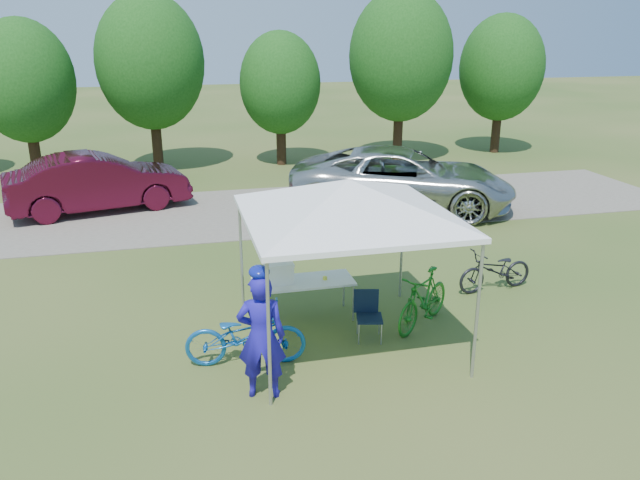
{
  "coord_description": "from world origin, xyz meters",
  "views": [
    {
      "loc": [
        -2.58,
        -8.8,
        4.89
      ],
      "look_at": [
        0.05,
        2.0,
        1.1
      ],
      "focal_mm": 35.0,
      "sensor_mm": 36.0,
      "label": 1
    }
  ],
  "objects_px": {
    "folding_table": "(303,283)",
    "bike_blue": "(245,335)",
    "folding_chair": "(368,311)",
    "bike_dark": "(496,270)",
    "cyclist": "(261,336)",
    "cooler": "(278,273)",
    "minivan": "(402,179)",
    "bike_green": "(423,299)",
    "sedan": "(98,182)"
  },
  "relations": [
    {
      "from": "cooler",
      "to": "bike_dark",
      "type": "distance_m",
      "value": 4.37
    },
    {
      "from": "bike_blue",
      "to": "bike_green",
      "type": "xyz_separation_m",
      "value": [
        3.11,
        0.56,
        0.02
      ]
    },
    {
      "from": "folding_chair",
      "to": "minivan",
      "type": "height_order",
      "value": "minivan"
    },
    {
      "from": "bike_blue",
      "to": "bike_dark",
      "type": "height_order",
      "value": "bike_blue"
    },
    {
      "from": "folding_table",
      "to": "cooler",
      "type": "relative_size",
      "value": 3.43
    },
    {
      "from": "cooler",
      "to": "bike_green",
      "type": "relative_size",
      "value": 0.31
    },
    {
      "from": "minivan",
      "to": "folding_chair",
      "type": "bearing_deg",
      "value": 177.7
    },
    {
      "from": "folding_table",
      "to": "cooler",
      "type": "bearing_deg",
      "value": 180.0
    },
    {
      "from": "folding_table",
      "to": "sedan",
      "type": "distance_m",
      "value": 9.03
    },
    {
      "from": "folding_chair",
      "to": "bike_green",
      "type": "bearing_deg",
      "value": 21.94
    },
    {
      "from": "cyclist",
      "to": "sedan",
      "type": "bearing_deg",
      "value": -61.52
    },
    {
      "from": "folding_table",
      "to": "minivan",
      "type": "height_order",
      "value": "minivan"
    },
    {
      "from": "cyclist",
      "to": "minivan",
      "type": "height_order",
      "value": "cyclist"
    },
    {
      "from": "bike_dark",
      "to": "minivan",
      "type": "bearing_deg",
      "value": 170.48
    },
    {
      "from": "bike_green",
      "to": "sedan",
      "type": "height_order",
      "value": "sedan"
    },
    {
      "from": "cyclist",
      "to": "cooler",
      "type": "bearing_deg",
      "value": -93.59
    },
    {
      "from": "cyclist",
      "to": "bike_dark",
      "type": "distance_m",
      "value": 5.62
    },
    {
      "from": "folding_table",
      "to": "cooler",
      "type": "height_order",
      "value": "cooler"
    },
    {
      "from": "folding_chair",
      "to": "bike_dark",
      "type": "distance_m",
      "value": 3.27
    },
    {
      "from": "cyclist",
      "to": "sedan",
      "type": "height_order",
      "value": "cyclist"
    },
    {
      "from": "cyclist",
      "to": "minivan",
      "type": "relative_size",
      "value": 0.29
    },
    {
      "from": "cyclist",
      "to": "bike_blue",
      "type": "distance_m",
      "value": 1.01
    },
    {
      "from": "cooler",
      "to": "bike_dark",
      "type": "height_order",
      "value": "cooler"
    },
    {
      "from": "cooler",
      "to": "cyclist",
      "type": "bearing_deg",
      "value": -105.77
    },
    {
      "from": "minivan",
      "to": "sedan",
      "type": "distance_m",
      "value": 8.46
    },
    {
      "from": "folding_chair",
      "to": "sedan",
      "type": "relative_size",
      "value": 0.17
    },
    {
      "from": "folding_chair",
      "to": "cyclist",
      "type": "xyz_separation_m",
      "value": [
        -1.95,
        -1.31,
        0.44
      ]
    },
    {
      "from": "folding_chair",
      "to": "bike_dark",
      "type": "bearing_deg",
      "value": 36.15
    },
    {
      "from": "cooler",
      "to": "bike_green",
      "type": "bearing_deg",
      "value": -18.52
    },
    {
      "from": "bike_green",
      "to": "minivan",
      "type": "height_order",
      "value": "minivan"
    },
    {
      "from": "sedan",
      "to": "folding_chair",
      "type": "bearing_deg",
      "value": -164.97
    },
    {
      "from": "cooler",
      "to": "sedan",
      "type": "distance_m",
      "value": 8.85
    },
    {
      "from": "bike_green",
      "to": "minivan",
      "type": "bearing_deg",
      "value": 122.88
    },
    {
      "from": "minivan",
      "to": "cooler",
      "type": "bearing_deg",
      "value": 165.74
    },
    {
      "from": "cooler",
      "to": "sedan",
      "type": "relative_size",
      "value": 0.1
    },
    {
      "from": "folding_chair",
      "to": "minivan",
      "type": "xyz_separation_m",
      "value": [
        3.28,
        7.1,
        0.4
      ]
    },
    {
      "from": "folding_table",
      "to": "cyclist",
      "type": "bearing_deg",
      "value": -115.45
    },
    {
      "from": "cyclist",
      "to": "sedan",
      "type": "xyz_separation_m",
      "value": [
        -3.01,
        10.31,
        -0.09
      ]
    },
    {
      "from": "bike_green",
      "to": "bike_dark",
      "type": "distance_m",
      "value": 2.27
    },
    {
      "from": "bike_blue",
      "to": "sedan",
      "type": "xyz_separation_m",
      "value": [
        -2.9,
        9.4,
        0.34
      ]
    },
    {
      "from": "minivan",
      "to": "bike_green",
      "type": "bearing_deg",
      "value": -175.39
    },
    {
      "from": "cooler",
      "to": "cyclist",
      "type": "relative_size",
      "value": 0.28
    },
    {
      "from": "folding_chair",
      "to": "bike_blue",
      "type": "bearing_deg",
      "value": -155.72
    },
    {
      "from": "cooler",
      "to": "bike_blue",
      "type": "relative_size",
      "value": 0.28
    },
    {
      "from": "cyclist",
      "to": "bike_blue",
      "type": "bearing_deg",
      "value": -70.42
    },
    {
      "from": "bike_blue",
      "to": "sedan",
      "type": "bearing_deg",
      "value": 25.12
    },
    {
      "from": "cooler",
      "to": "minivan",
      "type": "xyz_separation_m",
      "value": [
        4.6,
        6.16,
        -0.02
      ]
    },
    {
      "from": "folding_table",
      "to": "bike_blue",
      "type": "height_order",
      "value": "bike_blue"
    },
    {
      "from": "cooler",
      "to": "minivan",
      "type": "height_order",
      "value": "minivan"
    },
    {
      "from": "folding_table",
      "to": "cyclist",
      "type": "relative_size",
      "value": 0.96
    }
  ]
}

